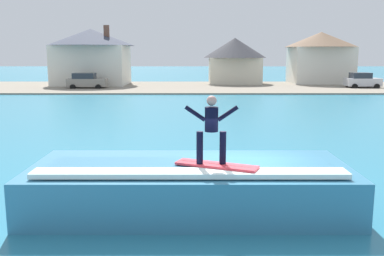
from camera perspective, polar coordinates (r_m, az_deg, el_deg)
ground_plane at (r=11.60m, az=6.85°, el=-10.37°), size 260.00×260.00×0.00m
wave_crest at (r=11.18m, az=-0.06°, el=-7.71°), size 8.15×3.40×1.32m
surfboard at (r=10.33m, az=3.52°, el=-4.99°), size 2.03×1.24×0.06m
surfer at (r=10.16m, az=2.84°, el=0.27°), size 1.28×0.32×1.65m
shoreline_bank at (r=51.53m, az=1.70°, el=5.49°), size 120.00×18.02×0.15m
car_near_shore at (r=50.42m, az=-13.65°, el=6.12°), size 4.40×2.18×1.86m
car_far_shore at (r=53.66m, az=21.99°, el=5.89°), size 3.89×2.25×1.86m
house_with_chimney at (r=55.96m, az=-13.02°, el=9.64°), size 10.90×10.90×7.46m
house_gabled_white at (r=59.96m, az=17.01°, el=9.35°), size 9.48×9.48×6.86m
house_small_cottage at (r=57.01m, az=5.96°, el=9.30°), size 8.19×8.19×6.07m
tree_tall_bare at (r=60.42m, az=-13.98°, el=10.01°), size 2.51×2.51×5.89m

